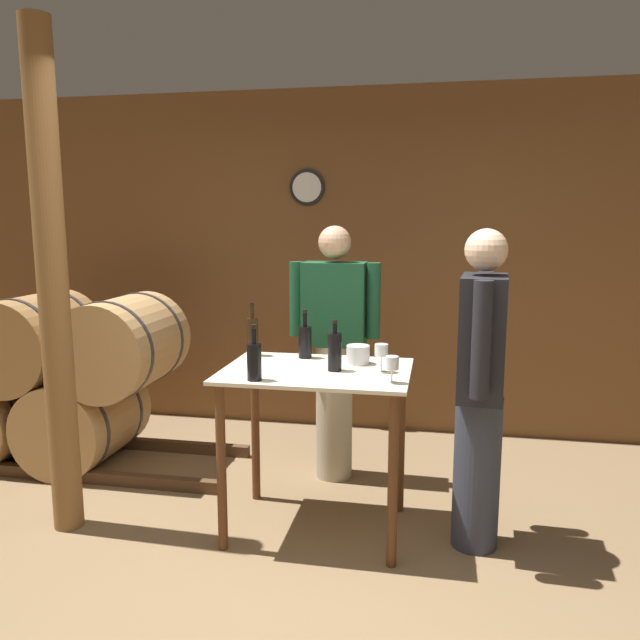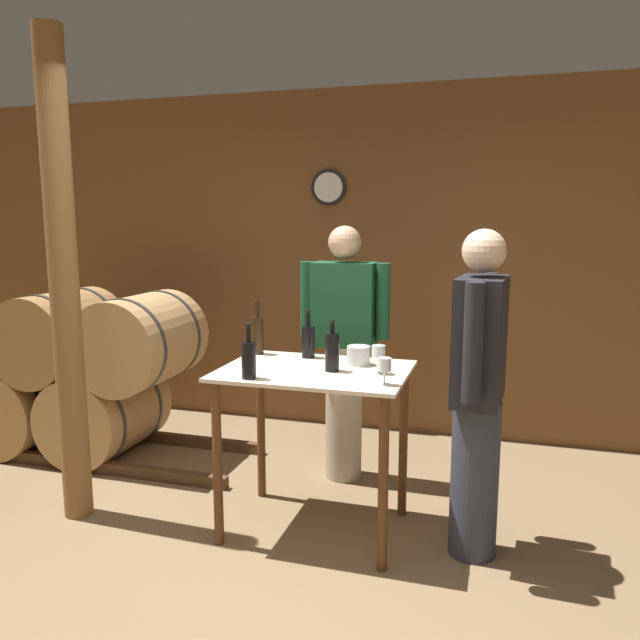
% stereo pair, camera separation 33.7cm
% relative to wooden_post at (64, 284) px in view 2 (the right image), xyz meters
% --- Properties ---
extents(ground_plane, '(14.00, 14.00, 0.00)m').
position_rel_wooden_post_xyz_m(ground_plane, '(1.36, -0.63, -1.35)').
color(ground_plane, brown).
extents(back_wall, '(8.40, 0.08, 2.70)m').
position_rel_wooden_post_xyz_m(back_wall, '(1.36, 2.00, 0.00)').
color(back_wall, brown).
rests_on(back_wall, ground_plane).
extents(barrel_rack, '(2.87, 0.77, 1.20)m').
position_rel_wooden_post_xyz_m(barrel_rack, '(-0.58, 0.86, -0.77)').
color(barrel_rack, '#4C331E').
rests_on(barrel_rack, ground_plane).
extents(tasting_table, '(0.99, 0.72, 0.91)m').
position_rel_wooden_post_xyz_m(tasting_table, '(1.37, 0.23, -0.62)').
color(tasting_table, beige).
rests_on(tasting_table, ground_plane).
extents(wooden_post, '(0.16, 0.16, 2.70)m').
position_rel_wooden_post_xyz_m(wooden_post, '(0.00, 0.00, 0.00)').
color(wooden_post, brown).
rests_on(wooden_post, ground_plane).
extents(wine_bottle_far_left, '(0.07, 0.07, 0.31)m').
position_rel_wooden_post_xyz_m(wine_bottle_far_left, '(0.94, 0.49, -0.32)').
color(wine_bottle_far_left, black).
rests_on(wine_bottle_far_left, tasting_table).
extents(wine_bottle_left, '(0.07, 0.07, 0.28)m').
position_rel_wooden_post_xyz_m(wine_bottle_left, '(1.11, -0.05, -0.34)').
color(wine_bottle_left, black).
rests_on(wine_bottle_left, tasting_table).
extents(wine_bottle_center, '(0.08, 0.08, 0.28)m').
position_rel_wooden_post_xyz_m(wine_bottle_center, '(1.25, 0.49, -0.34)').
color(wine_bottle_center, black).
rests_on(wine_bottle_center, tasting_table).
extents(wine_bottle_right, '(0.07, 0.07, 0.27)m').
position_rel_wooden_post_xyz_m(wine_bottle_right, '(1.47, 0.22, -0.33)').
color(wine_bottle_right, black).
rests_on(wine_bottle_right, tasting_table).
extents(wine_glass_near_left, '(0.07, 0.07, 0.15)m').
position_rel_wooden_post_xyz_m(wine_glass_near_left, '(1.72, 0.23, -0.33)').
color(wine_glass_near_left, silver).
rests_on(wine_glass_near_left, tasting_table).
extents(wine_glass_near_center, '(0.07, 0.07, 0.13)m').
position_rel_wooden_post_xyz_m(wine_glass_near_center, '(1.79, 0.02, -0.34)').
color(wine_glass_near_center, silver).
rests_on(wine_glass_near_center, tasting_table).
extents(ice_bucket, '(0.13, 0.13, 0.10)m').
position_rel_wooden_post_xyz_m(ice_bucket, '(1.57, 0.40, -0.39)').
color(ice_bucket, silver).
rests_on(ice_bucket, tasting_table).
extents(person_host, '(0.59, 0.24, 1.66)m').
position_rel_wooden_post_xyz_m(person_host, '(1.34, 0.96, -0.47)').
color(person_host, '#B7AD93').
rests_on(person_host, ground_plane).
extents(person_visitor_with_scarf, '(0.25, 0.59, 1.66)m').
position_rel_wooden_post_xyz_m(person_visitor_with_scarf, '(2.22, 0.22, -0.47)').
color(person_visitor_with_scarf, '#333847').
rests_on(person_visitor_with_scarf, ground_plane).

